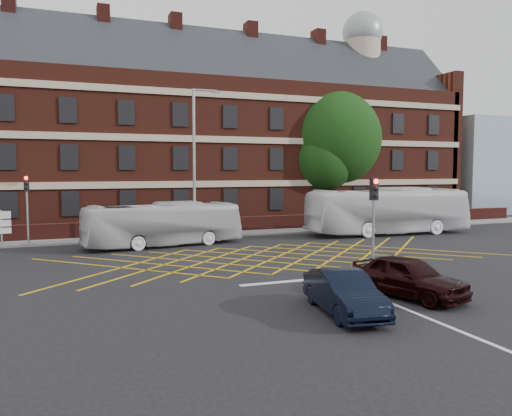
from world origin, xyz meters
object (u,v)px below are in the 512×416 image
object	(u,v)px
utility_cabinet	(374,273)
car_maroon	(408,277)
traffic_light_near	(373,237)
deciduous_tree	(332,145)
car_navy	(344,293)
traffic_light_far	(28,217)
direction_signs	(1,224)
bus_right	(388,211)
bus_left	(164,224)
street_lamp	(195,190)

from	to	relation	value
utility_cabinet	car_maroon	bearing A→B (deg)	-94.02
traffic_light_near	deciduous_tree	bearing A→B (deg)	64.38
car_navy	deciduous_tree	xyz separation A→B (m)	(14.34, 25.89, 6.11)
traffic_light_far	direction_signs	distance (m)	1.62
car_maroon	traffic_light_near	size ratio (longest dim) A/B	1.03
bus_right	car_maroon	world-z (taller)	bus_right
bus_right	car_navy	xyz separation A→B (m)	(-13.35, -16.14, -0.99)
deciduous_tree	traffic_light_near	size ratio (longest dim) A/B	2.74
bus_left	traffic_light_far	bearing A→B (deg)	61.44
bus_right	traffic_light_far	size ratio (longest dim) A/B	2.81
car_maroon	car_navy	bearing A→B (deg)	-178.93
car_maroon	utility_cabinet	xyz separation A→B (m)	(0.16, 2.35, -0.34)
bus_left	street_lamp	bearing A→B (deg)	-84.80
bus_left	deciduous_tree	bearing A→B (deg)	-68.69
street_lamp	utility_cabinet	bearing A→B (deg)	-73.35
bus_left	car_navy	world-z (taller)	bus_left
car_maroon	deciduous_tree	xyz separation A→B (m)	(11.06, 24.89, 6.04)
bus_right	direction_signs	size ratio (longest dim) A/B	5.45
traffic_light_near	car_navy	bearing A→B (deg)	-133.31
traffic_light_near	traffic_light_far	distance (m)	20.75
direction_signs	bus_right	bearing A→B (deg)	-8.01
bus_left	traffic_light_far	xyz separation A→B (m)	(-7.65, 2.87, 0.43)
car_navy	traffic_light_near	world-z (taller)	traffic_light_near
deciduous_tree	direction_signs	xyz separation A→B (m)	(-26.20, -6.21, -5.41)
traffic_light_near	direction_signs	world-z (taller)	traffic_light_near
traffic_light_near	street_lamp	xyz separation A→B (m)	(-4.51, 12.68, 1.59)
deciduous_tree	car_maroon	bearing A→B (deg)	-113.96
car_navy	street_lamp	world-z (taller)	street_lamp
bus_left	utility_cabinet	world-z (taller)	bus_left
bus_left	deciduous_tree	distance (m)	20.30
car_navy	deciduous_tree	distance (m)	30.22
car_maroon	direction_signs	xyz separation A→B (m)	(-15.14, 18.69, 0.63)
bus_right	traffic_light_near	xyz separation A→B (m)	(-9.43, -11.99, 0.09)
bus_right	direction_signs	bearing A→B (deg)	85.77
bus_right	deciduous_tree	size ratio (longest dim) A/B	1.03
direction_signs	car_navy	bearing A→B (deg)	-58.94
bus_left	direction_signs	bearing A→B (deg)	61.89
traffic_light_near	street_lamp	bearing A→B (deg)	109.57
deciduous_tree	direction_signs	size ratio (longest dim) A/B	5.32
car_navy	traffic_light_far	xyz separation A→B (m)	(-10.36, 19.21, 1.09)
traffic_light_far	utility_cabinet	world-z (taller)	traffic_light_far
car_navy	utility_cabinet	distance (m)	4.81
traffic_light_far	street_lamp	bearing A→B (deg)	-13.68
bus_left	bus_right	size ratio (longest dim) A/B	0.80
car_navy	traffic_light_near	xyz separation A→B (m)	(3.91, 4.15, 1.09)
utility_cabinet	car_navy	bearing A→B (deg)	-135.79
car_navy	car_maroon	xyz separation A→B (m)	(3.28, 1.00, 0.07)
car_maroon	direction_signs	size ratio (longest dim) A/B	2.00
utility_cabinet	deciduous_tree	bearing A→B (deg)	64.20
car_maroon	deciduous_tree	bearing A→B (deg)	50.15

